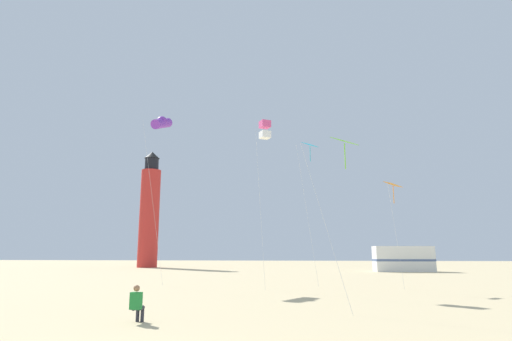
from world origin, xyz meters
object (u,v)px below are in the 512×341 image
object	(u,v)px
kite_diamond_lime	(343,147)
kite_diamond_cyan	(310,150)
kite_diamond_orange	(393,188)
kite_box_rainbow	(265,130)
lighthouse_distant	(149,212)
kite_tube_violet	(162,123)
rv_van_white	(403,259)
kite_flyer_standing	(137,303)

from	to	relation	value
kite_diamond_lime	kite_diamond_cyan	size ratio (longest dim) A/B	0.72
kite_diamond_orange	kite_box_rainbow	size ratio (longest dim) A/B	0.63
kite_diamond_orange	lighthouse_distant	distance (m)	42.33
kite_tube_violet	rv_van_white	distance (m)	31.52
kite_diamond_lime	kite_tube_violet	distance (m)	17.09
kite_diamond_cyan	kite_diamond_lime	bearing A→B (deg)	-84.42
rv_van_white	kite_box_rainbow	bearing A→B (deg)	-122.96
kite_diamond_orange	lighthouse_distant	world-z (taller)	lighthouse_distant
kite_flyer_standing	kite_box_rainbow	distance (m)	15.72
kite_diamond_cyan	kite_box_rainbow	bearing A→B (deg)	-133.65
kite_diamond_orange	kite_diamond_lime	bearing A→B (deg)	-113.03
lighthouse_distant	rv_van_white	size ratio (longest dim) A/B	2.56
kite_diamond_orange	kite_diamond_cyan	xyz separation A→B (m)	(-5.06, 1.96, 3.03)
kite_diamond_orange	kite_box_rainbow	distance (m)	8.82
rv_van_white	kite_tube_violet	bearing A→B (deg)	-139.15
kite_flyer_standing	kite_tube_violet	bearing A→B (deg)	-69.11
kite_tube_violet	kite_box_rainbow	xyz separation A→B (m)	(7.85, -3.04, -1.67)
kite_diamond_lime	rv_van_white	world-z (taller)	kite_diamond_lime
kite_tube_violet	lighthouse_distant	world-z (taller)	lighthouse_distant
kite_tube_violet	rv_van_white	world-z (taller)	kite_tube_violet
kite_diamond_orange	lighthouse_distant	bearing A→B (deg)	130.60
kite_flyer_standing	kite_diamond_lime	size ratio (longest dim) A/B	0.17
kite_diamond_cyan	kite_diamond_orange	bearing A→B (deg)	-21.18
lighthouse_distant	rv_van_white	bearing A→B (deg)	-15.67
kite_flyer_standing	lighthouse_distant	distance (m)	49.01
kite_tube_violet	kite_diamond_orange	size ratio (longest dim) A/B	1.87
kite_diamond_lime	rv_van_white	distance (m)	33.92
kite_diamond_cyan	lighthouse_distant	bearing A→B (deg)	126.68
kite_diamond_orange	lighthouse_distant	xyz separation A→B (m)	(-27.52, 32.11, 1.72)
kite_box_rainbow	rv_van_white	bearing A→B (deg)	60.44
kite_diamond_lime	lighthouse_distant	distance (m)	47.68
rv_van_white	lighthouse_distant	bearing A→B (deg)	160.93
kite_diamond_cyan	lighthouse_distant	xyz separation A→B (m)	(-22.46, 30.15, -1.31)
kite_flyer_standing	kite_diamond_orange	bearing A→B (deg)	-125.66
kite_diamond_lime	kite_box_rainbow	size ratio (longest dim) A/B	0.67
kite_tube_violet	kite_diamond_orange	bearing A→B (deg)	-7.15
kite_diamond_orange	kite_box_rainbow	world-z (taller)	kite_box_rainbow
kite_flyer_standing	kite_tube_violet	distance (m)	19.48
kite_diamond_cyan	rv_van_white	xyz separation A→B (m)	(10.66, 20.86, -7.75)
kite_diamond_lime	kite_box_rainbow	bearing A→B (deg)	115.75
kite_diamond_cyan	rv_van_white	distance (m)	24.67
kite_diamond_lime	kite_diamond_orange	xyz separation A→B (m)	(3.96, 9.32, -0.41)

